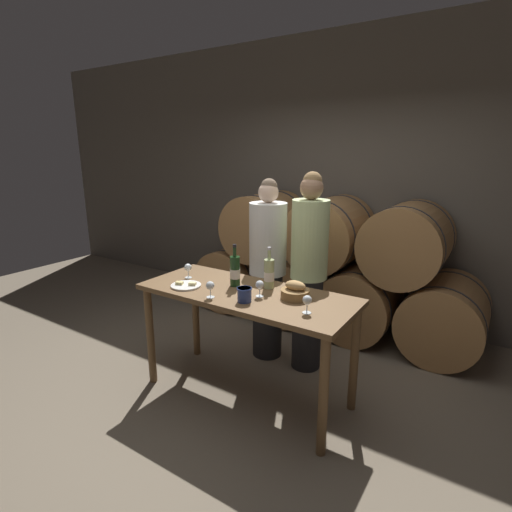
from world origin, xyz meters
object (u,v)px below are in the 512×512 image
object	(u,v)px
cheese_plate	(186,285)
wine_glass_left	(210,286)
wine_bottle_red	(235,271)
wine_bottle_white	(269,274)
wine_glass_center	(260,285)
wine_glass_right	(307,301)
person_left	(268,270)
person_right	(309,272)
blue_crock	(244,294)
wine_glass_far_left	(188,268)
tasting_table	(246,306)
bread_basket	(295,292)

from	to	relation	value
cheese_plate	wine_glass_left	size ratio (longest dim) A/B	1.93
wine_bottle_red	cheese_plate	bearing A→B (deg)	-144.10
wine_bottle_white	cheese_plate	bearing A→B (deg)	-149.98
wine_glass_center	wine_glass_right	bearing A→B (deg)	-11.76
person_left	wine_glass_left	xyz separation A→B (m)	(0.06, -0.90, 0.12)
cheese_plate	person_right	bearing A→B (deg)	50.57
blue_crock	wine_bottle_white	bearing A→B (deg)	90.78
person_left	wine_glass_far_left	xyz separation A→B (m)	(-0.39, -0.65, 0.12)
blue_crock	cheese_plate	world-z (taller)	blue_crock
tasting_table	wine_glass_center	size ratio (longest dim) A/B	13.64
person_left	blue_crock	size ratio (longest dim) A/B	15.70
tasting_table	cheese_plate	size ratio (longest dim) A/B	7.06
wine_bottle_red	cheese_plate	distance (m)	0.40
blue_crock	cheese_plate	size ratio (longest dim) A/B	0.45
person_left	cheese_plate	world-z (taller)	person_left
wine_bottle_red	bread_basket	size ratio (longest dim) A/B	1.60
tasting_table	person_left	size ratio (longest dim) A/B	1.00
wine_bottle_red	bread_basket	world-z (taller)	wine_bottle_red
person_left	wine_bottle_white	distance (m)	0.60
person_right	wine_bottle_red	bearing A→B (deg)	-121.25
wine_bottle_white	blue_crock	xyz separation A→B (m)	(0.00, -0.34, -0.06)
wine_glass_far_left	tasting_table	bearing A→B (deg)	-1.13
person_left	wine_glass_right	size ratio (longest dim) A/B	13.70
bread_basket	cheese_plate	size ratio (longest dim) A/B	0.88
tasting_table	cheese_plate	world-z (taller)	cheese_plate
blue_crock	wine_glass_far_left	size ratio (longest dim) A/B	0.87
person_left	cheese_plate	bearing A→B (deg)	-107.50
wine_bottle_white	wine_glass_center	distance (m)	0.21
bread_basket	cheese_plate	world-z (taller)	bread_basket
wine_glass_center	wine_glass_right	size ratio (longest dim) A/B	1.00
blue_crock	wine_glass_far_left	xyz separation A→B (m)	(-0.71, 0.19, 0.03)
wine_bottle_red	blue_crock	distance (m)	0.36
wine_bottle_white	wine_glass_far_left	world-z (taller)	wine_bottle_white
tasting_table	cheese_plate	bearing A→B (deg)	-160.91
cheese_plate	wine_glass_center	size ratio (longest dim) A/B	1.93
wine_glass_left	wine_glass_right	distance (m)	0.73
person_right	wine_glass_center	distance (m)	0.70
tasting_table	wine_bottle_red	distance (m)	0.29
tasting_table	blue_crock	xyz separation A→B (m)	(0.11, -0.18, 0.18)
wine_glass_left	person_left	bearing A→B (deg)	93.75
cheese_plate	wine_glass_far_left	world-z (taller)	wine_glass_far_left
wine_bottle_white	wine_glass_left	distance (m)	0.48
wine_glass_right	blue_crock	bearing A→B (deg)	-172.99
blue_crock	bread_basket	distance (m)	0.37
tasting_table	person_left	bearing A→B (deg)	107.53
blue_crock	wine_glass_right	bearing A→B (deg)	7.01
wine_bottle_white	bread_basket	distance (m)	0.30
tasting_table	wine_bottle_white	xyz separation A→B (m)	(0.10, 0.17, 0.24)
wine_bottle_white	wine_glass_far_left	bearing A→B (deg)	-167.50
tasting_table	wine_glass_right	size ratio (longest dim) A/B	13.64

